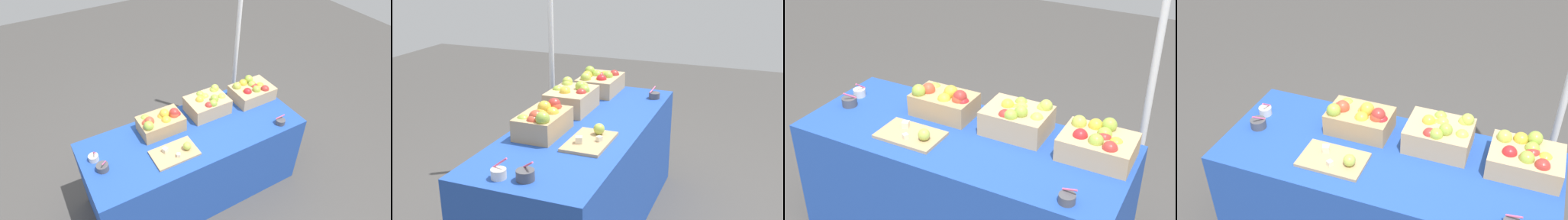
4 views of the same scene
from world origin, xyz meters
The scene contains 9 objects.
table centered at (0.00, 0.00, 0.37)m, with size 1.90×0.76×0.74m, color #234CAD.
apple_crate_left centered at (0.73, 0.15, 0.82)m, with size 0.38×0.28×0.19m.
apple_crate_middle centered at (0.26, 0.19, 0.83)m, with size 0.36×0.28×0.20m.
apple_crate_right centered at (-0.22, 0.17, 0.83)m, with size 0.37×0.24×0.20m.
cutting_board_front centered at (-0.24, -0.15, 0.76)m, with size 0.36×0.23×0.09m.
sample_bowl_near centered at (0.72, -0.28, 0.76)m, with size 0.09×0.08×0.08m.
sample_bowl_mid centered at (-0.80, -0.02, 0.77)m, with size 0.09×0.09×0.11m.
sample_bowl_far centered at (-0.83, 0.11, 0.77)m, with size 0.08×0.09×0.11m.
tent_pole centered at (0.88, 0.63, 1.10)m, with size 0.04×0.04×2.21m, color white.
Camera 3 is at (1.25, -2.12, 2.25)m, focal length 46.99 mm.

